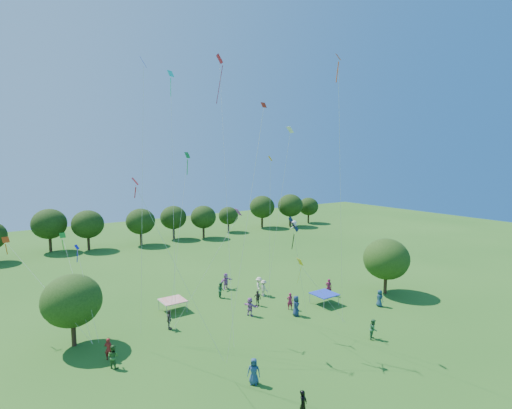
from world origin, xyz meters
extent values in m
cylinder|color=#422B19|center=(-11.68, 21.86, 0.86)|extent=(0.35, 0.35, 1.72)
ellipsoid|color=#264614|center=(-11.68, 21.86, 3.62)|extent=(4.46, 4.46, 4.01)
cylinder|color=#422B19|center=(18.12, 16.00, 0.85)|extent=(0.35, 0.35, 1.71)
ellipsoid|color=#264614|center=(18.12, 16.00, 3.76)|extent=(4.82, 4.82, 4.34)
cylinder|color=#422B19|center=(-8.83, 57.29, 1.07)|extent=(0.44, 0.44, 2.14)
ellipsoid|color=#1E370F|center=(-8.83, 57.29, 4.33)|extent=(5.14, 5.14, 4.63)
cylinder|color=#422B19|center=(-3.73, 55.12, 1.01)|extent=(0.42, 0.42, 2.03)
ellipsoid|color=#1E370F|center=(-3.73, 55.12, 4.09)|extent=(4.86, 4.86, 4.37)
cylinder|color=#422B19|center=(4.25, 54.00, 0.98)|extent=(0.40, 0.40, 1.96)
ellipsoid|color=#1E370F|center=(4.25, 54.00, 3.96)|extent=(4.71, 4.71, 4.24)
cylinder|color=#422B19|center=(10.62, 55.53, 0.96)|extent=(0.39, 0.39, 1.91)
ellipsoid|color=#1E370F|center=(10.62, 55.53, 3.87)|extent=(4.59, 4.59, 4.13)
cylinder|color=#422B19|center=(15.42, 53.36, 0.94)|extent=(0.39, 0.39, 1.89)
ellipsoid|color=#1E370F|center=(15.42, 53.36, 3.82)|extent=(4.54, 4.54, 4.08)
cylinder|color=#422B19|center=(22.08, 55.90, 0.79)|extent=(0.33, 0.33, 1.58)
ellipsoid|color=#1E370F|center=(22.08, 55.90, 3.20)|extent=(3.80, 3.80, 3.42)
cylinder|color=#422B19|center=(30.27, 56.13, 1.07)|extent=(0.44, 0.44, 2.13)
ellipsoid|color=#1E370F|center=(30.27, 56.13, 4.31)|extent=(5.12, 5.12, 4.61)
cylinder|color=#422B19|center=(36.10, 54.14, 1.09)|extent=(0.45, 0.45, 2.18)
ellipsoid|color=#1E370F|center=(36.10, 54.14, 4.41)|extent=(5.24, 5.24, 4.72)
cylinder|color=#422B19|center=(42.14, 55.19, 0.91)|extent=(0.37, 0.37, 1.81)
ellipsoid|color=#1E370F|center=(42.14, 55.19, 3.66)|extent=(4.35, 4.35, 3.91)
cube|color=red|center=(-2.63, 24.13, 1.05)|extent=(2.20, 2.20, 0.08)
cylinder|color=#999999|center=(-3.63, 23.13, 0.55)|extent=(0.05, 0.05, 1.10)
cylinder|color=#999999|center=(-1.63, 23.13, 0.55)|extent=(0.05, 0.05, 1.10)
cylinder|color=#999999|center=(-3.63, 25.13, 0.55)|extent=(0.05, 0.05, 1.10)
cylinder|color=#999999|center=(-1.63, 25.13, 0.55)|extent=(0.05, 0.05, 1.10)
cube|color=#1C34B7|center=(10.48, 17.35, 1.05)|extent=(2.20, 2.20, 0.08)
cylinder|color=#999999|center=(9.48, 16.35, 0.55)|extent=(0.05, 0.05, 1.10)
cylinder|color=#999999|center=(11.48, 16.35, 0.55)|extent=(0.05, 0.05, 1.10)
cylinder|color=#999999|center=(9.48, 18.35, 0.55)|extent=(0.05, 0.05, 1.10)
cylinder|color=#999999|center=(11.48, 18.35, 0.55)|extent=(0.05, 0.05, 1.10)
imported|color=black|center=(-2.75, 5.31, 0.82)|extent=(0.72, 0.62, 1.64)
imported|color=#1A2B4D|center=(6.27, 16.69, 0.94)|extent=(0.82, 1.05, 1.88)
imported|color=maroon|center=(-10.03, 18.09, 0.82)|extent=(0.72, 0.69, 1.64)
imported|color=#2A6338|center=(8.38, 9.59, 0.81)|extent=(0.90, 0.78, 1.61)
imported|color=beige|center=(6.71, 23.27, 0.95)|extent=(1.18, 1.32, 1.89)
imported|color=#3D3531|center=(4.76, 20.73, 0.76)|extent=(0.62, 0.96, 1.51)
imported|color=#A260A4|center=(4.71, 26.80, 0.90)|extent=(1.76, 0.94, 1.79)
imported|color=#1B374F|center=(14.51, 13.86, 0.83)|extent=(0.55, 0.87, 1.65)
imported|color=maroon|center=(12.62, 18.92, 0.90)|extent=(0.79, 0.75, 1.79)
imported|color=#2F652B|center=(-10.05, 16.81, 0.82)|extent=(0.84, 0.90, 1.63)
imported|color=beige|center=(6.84, 22.60, 0.86)|extent=(0.61, 1.17, 1.72)
imported|color=#3F3A32|center=(-4.46, 20.49, 0.84)|extent=(0.88, 1.08, 1.68)
imported|color=#AB65AE|center=(2.79, 19.08, 0.86)|extent=(1.10, 1.70, 1.72)
imported|color=navy|center=(-3.13, 9.66, 0.86)|extent=(0.93, 0.91, 1.72)
imported|color=maroon|center=(6.81, 18.23, 0.81)|extent=(0.71, 0.59, 1.62)
imported|color=#2A6338|center=(2.92, 24.77, 0.80)|extent=(0.54, 0.85, 1.61)
cube|color=black|center=(2.03, 12.06, 9.60)|extent=(1.28, 1.26, 1.00)
cube|color=black|center=(2.03, 12.11, 8.27)|extent=(0.07, 0.27, 1.18)
sphere|color=white|center=(2.03, 12.00, 9.70)|extent=(0.36, 0.36, 0.36)
cylinder|color=white|center=(2.03, 12.00, 9.42)|extent=(0.26, 0.51, 0.33)
cylinder|color=white|center=(2.03, 12.00, 9.42)|extent=(0.26, 0.51, 0.33)
cylinder|color=beige|center=(3.66, 13.09, 5.21)|extent=(3.27, 2.08, 7.82)
cube|color=red|center=(-0.63, 18.18, 22.19)|extent=(0.58, 0.84, 0.66)
cube|color=red|center=(-0.63, 18.23, 20.22)|extent=(0.36, 0.59, 2.94)
cylinder|color=beige|center=(-1.81, 15.26, 11.59)|extent=(2.38, 5.86, 20.58)
cube|color=red|center=(-9.18, 13.34, 13.08)|extent=(0.54, 0.64, 0.44)
cube|color=red|center=(-9.18, 13.39, 12.41)|extent=(0.11, 0.17, 0.66)
cylinder|color=beige|center=(-6.82, 12.28, 7.08)|extent=(4.72, 2.14, 11.56)
cube|color=#FF4F0D|center=(2.52, 8.41, 20.83)|extent=(0.53, 0.46, 0.39)
cube|color=#FF4F0D|center=(2.52, 8.46, 19.90)|extent=(0.14, 0.29, 1.25)
cylinder|color=beige|center=(4.47, 9.74, 10.97)|extent=(3.92, 2.68, 19.34)
cube|color=yellow|center=(3.77, 13.31, 6.20)|extent=(0.39, 0.64, 0.54)
cube|color=yellow|center=(3.77, 13.36, 5.13)|extent=(0.23, 0.28, 1.36)
cylinder|color=beige|center=(5.17, 12.10, 3.63)|extent=(2.81, 2.43, 4.66)
cube|color=#188729|center=(-2.75, 19.94, 14.66)|extent=(0.58, 0.50, 0.49)
cube|color=#188729|center=(-2.75, 19.99, 13.68)|extent=(0.12, 0.29, 1.27)
cylinder|color=beige|center=(-4.13, 18.93, 7.87)|extent=(2.79, 2.03, 13.14)
cube|color=#1629E5|center=(-7.60, 15.77, 20.60)|extent=(0.58, 0.72, 0.56)
cylinder|color=beige|center=(-7.60, 17.03, 10.82)|extent=(0.02, 2.54, 19.04)
cube|color=#891892|center=(-0.95, 14.97, 10.39)|extent=(0.46, 0.67, 0.52)
cylinder|color=beige|center=(-3.11, 16.32, 5.71)|extent=(4.32, 2.74, 8.84)
cube|color=silver|center=(3.33, 14.18, 16.62)|extent=(0.48, 0.66, 0.49)
cylinder|color=beige|center=(3.83, 16.38, 8.83)|extent=(1.00, 4.41, 15.07)
cube|color=#0ED8BA|center=(-4.08, 19.79, 20.95)|extent=(0.60, 0.47, 0.49)
cube|color=#0ED8BA|center=(-4.08, 19.84, 19.93)|extent=(0.15, 0.30, 1.34)
cylinder|color=beige|center=(-4.61, 18.61, 11.01)|extent=(1.10, 2.38, 19.43)
cube|color=red|center=(-3.21, 8.51, 17.44)|extent=(0.37, 0.24, 0.31)
cylinder|color=beige|center=(-3.83, 9.69, 9.30)|extent=(1.25, 2.38, 16.00)
cube|color=#F3450C|center=(-15.50, 26.63, 7.97)|extent=(0.55, 0.39, 0.45)
cube|color=#F3450C|center=(-15.50, 26.68, 7.19)|extent=(0.15, 0.21, 0.91)
cylinder|color=beige|center=(-13.24, 22.58, 4.53)|extent=(4.55, 8.13, 6.47)
cube|color=orange|center=(3.69, 17.25, 14.39)|extent=(0.44, 0.56, 0.42)
cylinder|color=beige|center=(4.11, 17.84, 7.74)|extent=(0.87, 1.20, 12.88)
cube|color=#1B9924|center=(-11.50, 25.85, 8.01)|extent=(0.50, 0.31, 0.42)
cube|color=#1B9924|center=(-11.50, 25.90, 7.17)|extent=(0.19, 0.23, 1.07)
cylinder|color=beige|center=(-11.26, 22.21, 4.56)|extent=(0.50, 7.30, 6.52)
cube|color=#1212B7|center=(-10.94, 22.96, 7.48)|extent=(0.43, 0.48, 0.36)
cube|color=#1212B7|center=(-10.94, 23.01, 6.72)|extent=(0.10, 0.23, 0.99)
cylinder|color=beige|center=(-10.76, 20.71, 4.30)|extent=(0.36, 4.51, 6.02)
camera|label=1|loc=(-16.60, -10.32, 14.52)|focal=28.00mm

